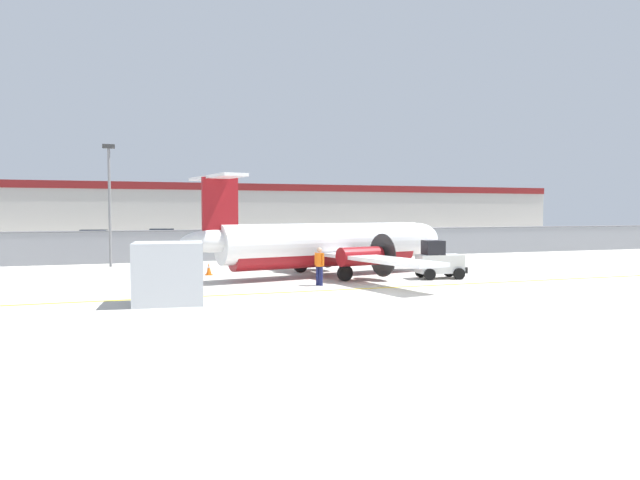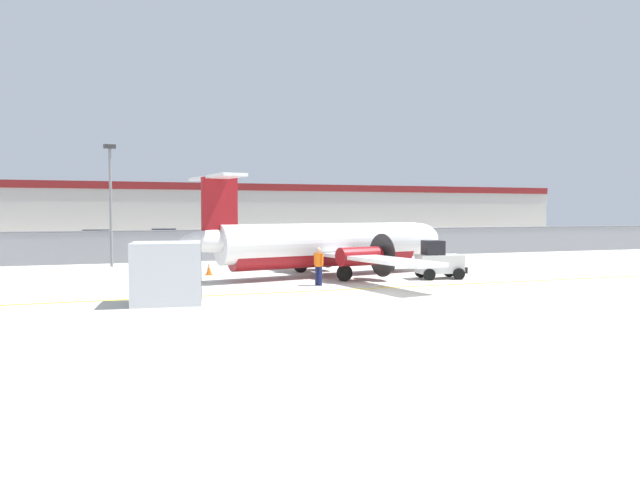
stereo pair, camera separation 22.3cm
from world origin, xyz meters
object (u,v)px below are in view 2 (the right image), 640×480
at_px(traffic_cone_near_left, 433,265).
at_px(parked_car_6, 345,238).
at_px(parked_car_3, 216,236).
at_px(traffic_cone_near_right, 209,269).
at_px(parked_car_0, 43,242).
at_px(apron_light_pole, 111,195).
at_px(ground_crew_worker, 319,264).
at_px(commuter_airplane, 331,245).
at_px(parked_car_4, 258,236).
at_px(cargo_container, 167,273).
at_px(parked_car_2, 165,237).
at_px(baggage_tug, 439,261).
at_px(traffic_cone_far_left, 419,263).
at_px(parked_car_1, 98,238).
at_px(parked_car_7, 365,235).
at_px(parked_car_5, 330,240).

xyz_separation_m(traffic_cone_near_left, parked_car_6, (2.67, 20.78, 0.58)).
bearing_deg(parked_car_3, traffic_cone_near_right, 87.14).
bearing_deg(parked_car_0, apron_light_pole, -72.51).
distance_m(ground_crew_worker, parked_car_0, 28.98).
bearing_deg(parked_car_6, ground_crew_worker, 70.15).
height_order(commuter_airplane, traffic_cone_near_left, commuter_airplane).
distance_m(parked_car_3, parked_car_4, 4.21).
xyz_separation_m(traffic_cone_near_right, parked_car_0, (-10.38, 19.32, 0.58)).
height_order(cargo_container, parked_car_2, cargo_container).
height_order(baggage_tug, cargo_container, cargo_container).
xyz_separation_m(cargo_container, traffic_cone_far_left, (14.51, 8.12, -0.79)).
distance_m(parked_car_0, parked_car_3, 15.51).
relative_size(parked_car_1, parked_car_7, 0.99).
bearing_deg(traffic_cone_near_right, apron_light_pole, 127.56).
xyz_separation_m(traffic_cone_near_left, parked_car_1, (-18.72, 26.73, 0.58)).
bearing_deg(apron_light_pole, parked_car_1, 95.32).
relative_size(baggage_tug, parked_car_0, 0.57).
bearing_deg(baggage_tug, parked_car_3, 110.44).
xyz_separation_m(ground_crew_worker, apron_light_pole, (-9.03, 12.20, 3.35)).
xyz_separation_m(baggage_tug, cargo_container, (-13.12, -3.58, 0.24)).
height_order(traffic_cone_near_right, parked_car_7, parked_car_7).
xyz_separation_m(baggage_tug, parked_car_6, (4.24, 24.02, 0.04)).
height_order(cargo_container, parked_car_5, cargo_container).
relative_size(parked_car_6, parked_car_7, 0.98).
distance_m(commuter_airplane, parked_car_7, 30.31).
relative_size(parked_car_7, apron_light_pole, 0.60).
height_order(traffic_cone_near_right, parked_car_1, parked_car_1).
height_order(baggage_tug, ground_crew_worker, baggage_tug).
bearing_deg(traffic_cone_near_right, parked_car_0, 118.24).
xyz_separation_m(parked_car_2, parked_car_7, (19.97, -1.07, 0.00)).
xyz_separation_m(parked_car_4, apron_light_pole, (-13.05, -19.08, 3.41)).
height_order(ground_crew_worker, parked_car_1, same).
bearing_deg(parked_car_7, traffic_cone_far_left, 80.46).
bearing_deg(traffic_cone_near_right, baggage_tug, -26.26).
height_order(parked_car_3, parked_car_4, same).
bearing_deg(apron_light_pole, traffic_cone_near_left, -26.17).
bearing_deg(parked_car_1, commuter_airplane, -61.08).
bearing_deg(traffic_cone_near_left, parked_car_4, 98.20).
bearing_deg(parked_car_3, traffic_cone_far_left, 112.99).
distance_m(traffic_cone_far_left, parked_car_0, 29.92).
height_order(traffic_cone_near_left, parked_car_4, parked_car_4).
distance_m(traffic_cone_far_left, parked_car_2, 29.39).
bearing_deg(apron_light_pole, traffic_cone_far_left, -22.77).
xyz_separation_m(traffic_cone_far_left, apron_light_pole, (-16.83, 7.06, 3.99)).
height_order(baggage_tug, parked_car_4, baggage_tug).
relative_size(parked_car_3, parked_car_4, 1.01).
bearing_deg(parked_car_6, traffic_cone_far_left, 85.21).
height_order(parked_car_1, parked_car_7, same).
bearing_deg(ground_crew_worker, parked_car_2, -111.07).
xyz_separation_m(cargo_container, parked_car_6, (17.35, 27.60, -0.21)).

